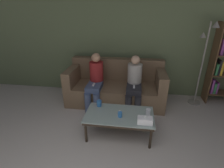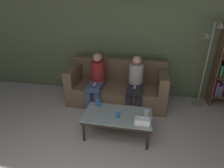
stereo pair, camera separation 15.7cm
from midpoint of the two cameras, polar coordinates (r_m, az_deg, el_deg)
wall_back at (r=4.11m, az=4.25°, el=14.34°), size 12.00×0.06×2.60m
couch at (r=3.90m, az=2.89°, el=-0.99°), size 2.07×0.89×0.92m
coffee_table at (r=2.86m, az=3.40°, el=-10.51°), size 1.09×0.61×0.40m
cup_near_left at (r=3.03m, az=-3.05°, el=-6.20°), size 0.08×0.08×0.11m
cup_near_right at (r=2.75m, az=3.56°, el=-9.99°), size 0.07×0.07×0.09m
cup_far_center at (r=2.82m, az=12.75°, el=-9.31°), size 0.08×0.08×0.11m
tissue_box at (r=2.63m, az=11.57°, el=-11.92°), size 0.22×0.12×0.13m
game_remote at (r=2.83m, az=3.42°, el=-9.68°), size 0.04×0.15×0.02m
standing_lamp at (r=3.97m, az=29.94°, el=7.52°), size 0.31×0.26×1.74m
seated_person_left_end at (r=3.66m, az=-3.85°, el=1.49°), size 0.31×0.67×1.12m
seated_person_mid_left at (r=3.56m, az=8.85°, el=0.43°), size 0.31×0.65×1.10m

